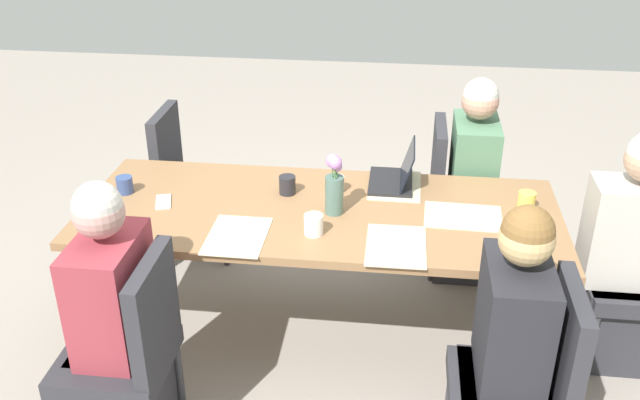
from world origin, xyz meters
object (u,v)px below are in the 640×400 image
object	(u,v)px
person_far_left_near	(117,329)
chair_near_left_mid	(456,191)
coffee_mug_far_left	(526,201)
chair_far_left_near	(131,345)
coffee_mug_centre_left	(314,225)
laptop_near_left_mid	(396,176)
coffee_mug_near_left	(287,185)
coffee_mug_centre_right	(336,184)
chair_head_left_right_near	(631,262)
phone_black	(92,222)
phone_silver	(163,202)
chair_near_right_mid	(187,175)
person_near_left_mid	(470,192)
person_far_left_far	(508,360)
dining_table	(320,222)
coffee_mug_near_right	(125,185)
flower_vase	(334,184)
person_head_left_right_near	(623,265)
chair_far_left_far	(529,377)

from	to	relation	value
person_far_left_near	chair_near_left_mid	size ratio (longest dim) A/B	1.33
chair_near_left_mid	coffee_mug_far_left	xyz separation A→B (m)	(-0.28, 0.64, 0.28)
chair_far_left_near	coffee_mug_centre_left	xyz separation A→B (m)	(-0.68, -0.57, 0.29)
laptop_near_left_mid	coffee_mug_near_left	xyz separation A→B (m)	(0.53, 0.17, 0.00)
chair_far_left_near	coffee_mug_centre_right	world-z (taller)	chair_far_left_near
chair_near_left_mid	laptop_near_left_mid	size ratio (longest dim) A/B	2.81
coffee_mug_near_left	chair_head_left_right_near	bearing A→B (deg)	177.83
phone_black	phone_silver	size ratio (longest dim) A/B	1.00
chair_far_left_near	chair_near_right_mid	size ratio (longest dim) A/B	1.00
chair_head_left_right_near	chair_near_right_mid	xyz separation A→B (m)	(2.41, -0.70, 0.00)
laptop_near_left_mid	coffee_mug_near_left	size ratio (longest dim) A/B	3.45
phone_black	person_far_left_near	bearing A→B (deg)	-28.00
chair_near_left_mid	phone_black	bearing A→B (deg)	30.41
coffee_mug_near_left	coffee_mug_centre_right	size ratio (longest dim) A/B	1.13
person_near_left_mid	person_far_left_near	bearing A→B (deg)	43.59
person_far_left_far	coffee_mug_centre_left	world-z (taller)	person_far_left_far
dining_table	coffee_mug_far_left	world-z (taller)	coffee_mug_far_left
chair_near_left_mid	person_far_left_far	size ratio (longest dim) A/B	0.75
chair_near_left_mid	coffee_mug_centre_right	size ratio (longest dim) A/B	10.95
person_far_left_far	laptop_near_left_mid	size ratio (longest dim) A/B	3.73
person_near_left_mid	phone_black	size ratio (longest dim) A/B	7.97
coffee_mug_far_left	phone_silver	xyz separation A→B (m)	(1.74, 0.15, -0.04)
person_far_left_far	coffee_mug_near_left	distance (m)	1.37
coffee_mug_near_right	phone_black	world-z (taller)	coffee_mug_near_right
coffee_mug_near_right	coffee_mug_far_left	xyz separation A→B (m)	(-1.97, -0.06, 0.00)
person_far_left_near	chair_far_left_near	bearing A→B (deg)	141.24
person_far_left_far	coffee_mug_near_left	xyz separation A→B (m)	(1.01, -0.90, 0.26)
chair_near_left_mid	coffee_mug_near_left	size ratio (longest dim) A/B	9.70
phone_black	phone_silver	xyz separation A→B (m)	(-0.27, -0.23, 0.00)
person_far_left_far	laptop_near_left_mid	world-z (taller)	person_far_left_far
person_far_left_near	person_near_left_mid	size ratio (longest dim) A/B	1.00
person_far_left_near	coffee_mug_centre_right	bearing A→B (deg)	-130.38
coffee_mug_centre_left	coffee_mug_centre_right	bearing A→B (deg)	-97.11
coffee_mug_near_left	phone_silver	size ratio (longest dim) A/B	0.62
flower_vase	coffee_mug_far_left	bearing A→B (deg)	-170.70
laptop_near_left_mid	phone_silver	size ratio (longest dim) A/B	2.13
chair_near_left_mid	person_head_left_right_near	size ratio (longest dim) A/B	0.75
dining_table	coffee_mug_centre_right	size ratio (longest dim) A/B	27.78
flower_vase	person_far_left_far	bearing A→B (deg)	136.11
chair_far_left_near	chair_head_left_right_near	size ratio (longest dim) A/B	1.00
chair_near_left_mid	coffee_mug_near_left	world-z (taller)	chair_near_left_mid
chair_head_left_right_near	coffee_mug_near_right	distance (m)	2.51
person_far_left_near	coffee_mug_far_left	size ratio (longest dim) A/B	13.77
person_far_left_near	coffee_mug_far_left	xyz separation A→B (m)	(-1.73, -0.87, 0.25)
chair_far_left_near	laptop_near_left_mid	bearing A→B (deg)	-132.28
phone_silver	coffee_mug_centre_right	bearing A→B (deg)	88.58
chair_near_right_mid	coffee_mug_near_left	size ratio (longest dim) A/B	9.70
chair_far_left_far	chair_head_left_right_near	world-z (taller)	same
chair_far_left_near	coffee_mug_centre_right	xyz separation A→B (m)	(-0.73, -1.01, 0.28)
coffee_mug_near_left	coffee_mug_centre_left	size ratio (longest dim) A/B	0.98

